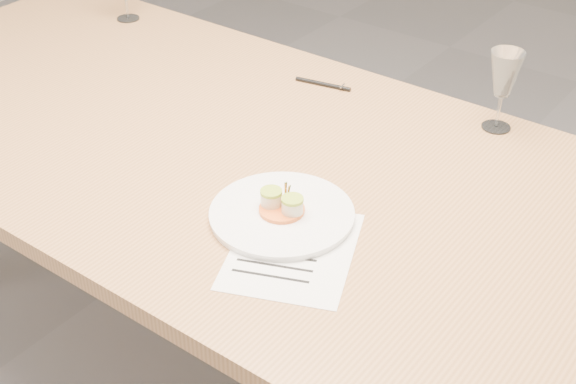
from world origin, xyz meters
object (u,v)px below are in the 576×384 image
Objects in this scene: dining_table at (267,185)px; wine_glass_1 at (505,76)px; recipe_sheet at (292,250)px; dinner_plate at (282,213)px; ballpoint_pen at (323,84)px.

dining_table is 12.66× the size of wine_glass_1.
recipe_sheet is at bearing -43.81° from dining_table.
dining_table is 8.50× the size of dinner_plate.
wine_glass_1 is (0.18, 0.58, 0.12)m from dinner_plate.
ballpoint_pen reaches higher than dining_table.
ballpoint_pen is at bearing 105.67° from dining_table.
wine_glass_1 reaches higher than dining_table.
dinner_plate is 0.82× the size of recipe_sheet.
wine_glass_1 is (0.11, 0.65, 0.13)m from recipe_sheet.
recipe_sheet is 1.83× the size of wine_glass_1.
dinner_plate is 0.10m from recipe_sheet.
wine_glass_1 is (0.44, 0.06, 0.13)m from ballpoint_pen.
recipe_sheet is 0.67m from ballpoint_pen.
ballpoint_pen is (-0.33, 0.58, 0.00)m from recipe_sheet.
dinner_plate is at bearing -107.61° from wine_glass_1.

